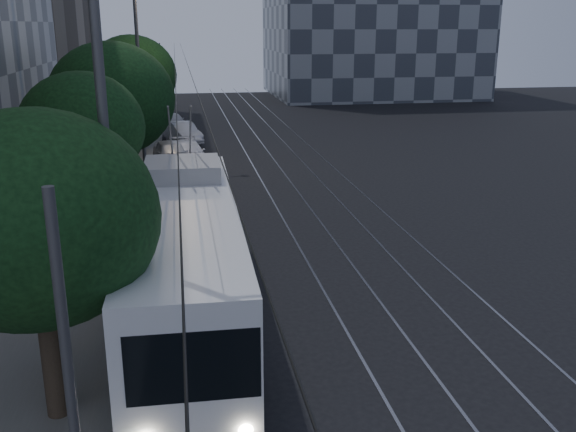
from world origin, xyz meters
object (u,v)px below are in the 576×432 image
at_px(pickup_silver, 196,204).
at_px(car_white_b, 188,153).
at_px(trolleybus, 187,259).
at_px(car_white_d, 173,121).
at_px(streetlamp_near, 125,97).
at_px(car_white_c, 183,133).
at_px(streetlamp_far, 146,47).
at_px(car_white_a, 171,154).

bearing_deg(pickup_silver, car_white_b, 91.24).
height_order(trolleybus, car_white_d, trolleybus).
bearing_deg(streetlamp_near, car_white_c, 87.77).
bearing_deg(streetlamp_far, car_white_c, 75.77).
height_order(streetlamp_near, streetlamp_far, streetlamp_far).
bearing_deg(car_white_b, streetlamp_near, -101.61).
height_order(car_white_c, streetlamp_far, streetlamp_far).
distance_m(car_white_d, streetlamp_far, 14.85).
bearing_deg(streetlamp_far, streetlamp_near, -88.60).
distance_m(pickup_silver, streetlamp_far, 13.00).
bearing_deg(car_white_b, pickup_silver, -97.88).
distance_m(trolleybus, streetlamp_far, 21.14).
height_order(trolleybus, pickup_silver, trolleybus).
xyz_separation_m(car_white_d, streetlamp_near, (-0.56, -37.95, 5.83)).
relative_size(streetlamp_near, streetlamp_far, 0.98).
relative_size(car_white_d, streetlamp_near, 0.34).
xyz_separation_m(pickup_silver, car_white_a, (-1.03, 11.00, -0.03)).
relative_size(car_white_c, streetlamp_near, 0.39).
relative_size(trolleybus, car_white_b, 2.84).
xyz_separation_m(car_white_a, streetlamp_far, (-1.07, 0.44, 5.83)).
bearing_deg(car_white_c, streetlamp_far, -123.27).
height_order(pickup_silver, streetlamp_near, streetlamp_near).
xyz_separation_m(trolleybus, streetlamp_far, (-1.60, 20.53, 4.81)).
bearing_deg(pickup_silver, streetlamp_far, 101.25).
bearing_deg(car_white_d, car_white_a, -112.19).
relative_size(car_white_a, car_white_d, 1.18).
bearing_deg(streetlamp_far, trolleybus, -85.53).
xyz_separation_m(car_white_b, streetlamp_near, (-1.43, -24.46, 5.80)).
height_order(car_white_d, streetlamp_near, streetlamp_near).
distance_m(car_white_b, car_white_d, 13.52).
xyz_separation_m(car_white_a, car_white_c, (0.75, 7.64, -0.05)).
xyz_separation_m(car_white_b, car_white_d, (-0.87, 13.49, -0.03)).
bearing_deg(car_white_c, pickup_silver, -108.19).
xyz_separation_m(trolleybus, car_white_b, (0.42, 20.59, -1.11)).
xyz_separation_m(car_white_b, car_white_c, (-0.20, 7.14, 0.04)).
distance_m(car_white_a, car_white_b, 1.08).
xyz_separation_m(pickup_silver, streetlamp_far, (-2.10, 11.44, 5.81)).
relative_size(trolleybus, pickup_silver, 2.33).
bearing_deg(trolleybus, car_white_c, 90.53).
height_order(trolleybus, car_white_c, trolleybus).
relative_size(pickup_silver, car_white_a, 1.27).
distance_m(pickup_silver, car_white_b, 11.50).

